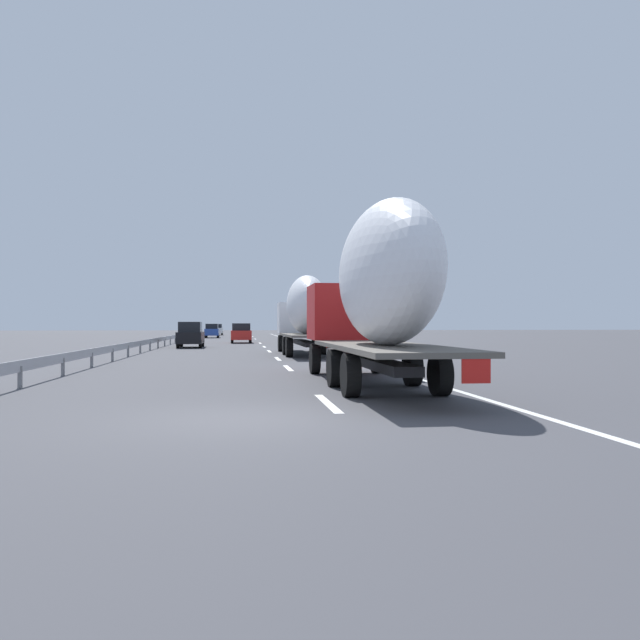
{
  "coord_description": "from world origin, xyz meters",
  "views": [
    {
      "loc": [
        -11.34,
        0.13,
        1.73
      ],
      "look_at": [
        18.66,
        -3.83,
        1.94
      ],
      "focal_mm": 34.58,
      "sensor_mm": 36.0,
      "label": 1
    }
  ],
  "objects": [
    {
      "name": "car_blue_sedan",
      "position": [
        68.88,
        3.56,
        0.92
      ],
      "size": [
        4.59,
        1.74,
        1.8
      ],
      "color": "#28479E",
      "rests_on": "ground_plane"
    },
    {
      "name": "lane_stripe_5",
      "position": [
        45.4,
        -1.8,
        0.0
      ],
      "size": [
        3.2,
        0.2,
        0.01
      ],
      "primitive_type": "cube",
      "color": "white",
      "rests_on": "ground_plane"
    },
    {
      "name": "lane_stripe_1",
      "position": [
        12.91,
        -1.8,
        0.0
      ],
      "size": [
        3.2,
        0.2,
        0.01
      ],
      "primitive_type": "cube",
      "color": "white",
      "rests_on": "ground_plane"
    },
    {
      "name": "edge_line_right",
      "position": [
        45.0,
        -5.5,
        0.0
      ],
      "size": [
        110.0,
        0.2,
        0.01
      ],
      "primitive_type": "cube",
      "color": "white",
      "rests_on": "ground_plane"
    },
    {
      "name": "ground_plane",
      "position": [
        40.0,
        0.0,
        0.0
      ],
      "size": [
        260.0,
        260.0,
        0.0
      ],
      "primitive_type": "plane",
      "color": "#424247"
    },
    {
      "name": "car_red_compact",
      "position": [
        46.3,
        -0.08,
        0.92
      ],
      "size": [
        4.32,
        1.88,
        1.82
      ],
      "color": "red",
      "rests_on": "ground_plane"
    },
    {
      "name": "car_black_suv",
      "position": [
        35.22,
        3.69,
        0.96
      ],
      "size": [
        4.41,
        1.81,
        1.91
      ],
      "color": "black",
      "rests_on": "ground_plane"
    },
    {
      "name": "lane_stripe_3",
      "position": [
        28.11,
        -1.8,
        0.0
      ],
      "size": [
        3.2,
        0.2,
        0.01
      ],
      "primitive_type": "cube",
      "color": "white",
      "rests_on": "ground_plane"
    },
    {
      "name": "lane_stripe_2",
      "position": [
        19.48,
        -1.8,
        0.0
      ],
      "size": [
        3.2,
        0.2,
        0.01
      ],
      "primitive_type": "cube",
      "color": "white",
      "rests_on": "ground_plane"
    },
    {
      "name": "tree_2",
      "position": [
        37.58,
        -10.04,
        4.09
      ],
      "size": [
        3.42,
        3.42,
        6.99
      ],
      "color": "#472D19",
      "rests_on": "ground_plane"
    },
    {
      "name": "car_white_van",
      "position": [
        89.13,
        3.65,
        0.91
      ],
      "size": [
        4.39,
        1.83,
        1.79
      ],
      "color": "white",
      "rests_on": "ground_plane"
    },
    {
      "name": "lane_stripe_4",
      "position": [
        36.13,
        -1.8,
        0.0
      ],
      "size": [
        3.2,
        0.2,
        0.01
      ],
      "primitive_type": "cube",
      "color": "white",
      "rests_on": "ground_plane"
    },
    {
      "name": "tree_0",
      "position": [
        76.16,
        -11.22,
        3.42
      ],
      "size": [
        3.79,
        3.79,
        5.54
      ],
      "color": "#472D19",
      "rests_on": "ground_plane"
    },
    {
      "name": "tree_3",
      "position": [
        60.86,
        -10.02,
        4.03
      ],
      "size": [
        2.89,
        2.89,
        6.32
      ],
      "color": "#472D19",
      "rests_on": "ground_plane"
    },
    {
      "name": "guardrail_median",
      "position": [
        43.0,
        6.0,
        0.58
      ],
      "size": [
        94.0,
        0.1,
        0.76
      ],
      "color": "#9EA0A5",
      "rests_on": "ground_plane"
    },
    {
      "name": "truck_trailing",
      "position": [
        5.05,
        -3.6,
        2.68
      ],
      "size": [
        12.7,
        2.55,
        4.85
      ],
      "color": "#B21919",
      "rests_on": "ground_plane"
    },
    {
      "name": "lane_stripe_6",
      "position": [
        61.57,
        -1.8,
        0.0
      ],
      "size": [
        3.2,
        0.2,
        0.01
      ],
      "primitive_type": "cube",
      "color": "white",
      "rests_on": "ground_plane"
    },
    {
      "name": "lane_stripe_0",
      "position": [
        2.0,
        -1.8,
        0.0
      ],
      "size": [
        3.2,
        0.2,
        0.01
      ],
      "primitive_type": "cube",
      "color": "white",
      "rests_on": "ground_plane"
    },
    {
      "name": "truck_lead",
      "position": [
        23.7,
        -3.6,
        2.47
      ],
      "size": [
        12.34,
        2.55,
        4.44
      ],
      "color": "silver",
      "rests_on": "ground_plane"
    },
    {
      "name": "lane_stripe_7",
      "position": [
        76.35,
        -1.8,
        0.0
      ],
      "size": [
        3.2,
        0.2,
        0.01
      ],
      "primitive_type": "cube",
      "color": "white",
      "rests_on": "ground_plane"
    },
    {
      "name": "road_sign",
      "position": [
        41.86,
        -6.7,
        2.02
      ],
      "size": [
        0.1,
        0.9,
        2.9
      ],
      "color": "gray",
      "rests_on": "ground_plane"
    },
    {
      "name": "tree_1",
      "position": [
        37.91,
        -11.5,
        4.25
      ],
      "size": [
        2.53,
        2.53,
        7.22
      ],
      "color": "#472D19",
      "rests_on": "ground_plane"
    }
  ]
}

